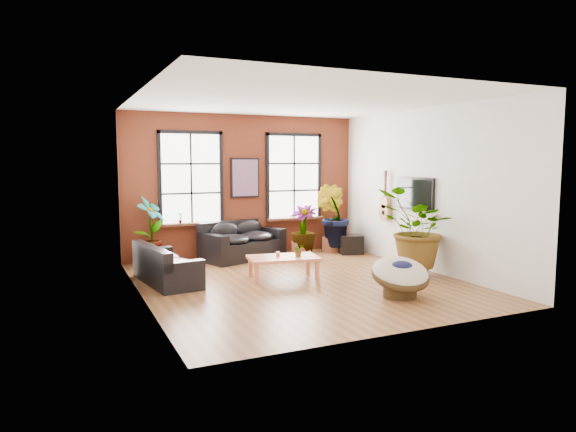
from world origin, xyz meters
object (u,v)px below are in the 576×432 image
object	(u,v)px
sofa_back	(241,242)
sofa_left	(165,266)
papasan_chair	(400,275)
coffee_table	(283,259)

from	to	relation	value
sofa_back	sofa_left	bearing A→B (deg)	-160.69
sofa_back	papasan_chair	world-z (taller)	sofa_back
sofa_back	sofa_left	distance (m)	2.81
sofa_back	coffee_table	bearing A→B (deg)	-107.88
sofa_left	coffee_table	distance (m)	2.34
sofa_left	coffee_table	size ratio (longest dim) A/B	1.32
sofa_back	papasan_chair	size ratio (longest dim) A/B	1.80
sofa_back	coffee_table	world-z (taller)	sofa_back
sofa_left	papasan_chair	size ratio (longest dim) A/B	1.63
sofa_left	papasan_chair	world-z (taller)	papasan_chair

